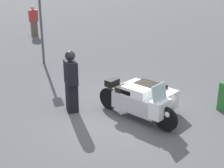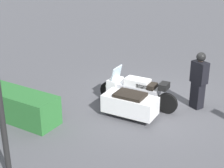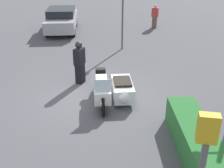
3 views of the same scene
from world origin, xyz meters
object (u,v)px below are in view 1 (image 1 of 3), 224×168
object	(u,v)px
police_motorcycle	(146,98)
pedestrian_bystander	(34,21)
traffic_light_far	(40,9)
officer_rider	(71,80)

from	to	relation	value
police_motorcycle	pedestrian_bystander	xyz separation A→B (m)	(-10.12, 3.17, 0.32)
police_motorcycle	traffic_light_far	xyz separation A→B (m)	(-5.69, 0.67, 1.67)
police_motorcycle	pedestrian_bystander	bearing A→B (deg)	160.00
officer_rider	pedestrian_bystander	xyz separation A→B (m)	(-8.56, 4.45, -0.14)
police_motorcycle	pedestrian_bystander	distance (m)	10.61
traffic_light_far	pedestrian_bystander	size ratio (longest dim) A/B	2.08
officer_rider	traffic_light_far	xyz separation A→B (m)	(-4.13, 1.95, 1.22)
officer_rider	traffic_light_far	bearing A→B (deg)	89.86
police_motorcycle	traffic_light_far	size ratio (longest dim) A/B	0.78
traffic_light_far	pedestrian_bystander	distance (m)	5.27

